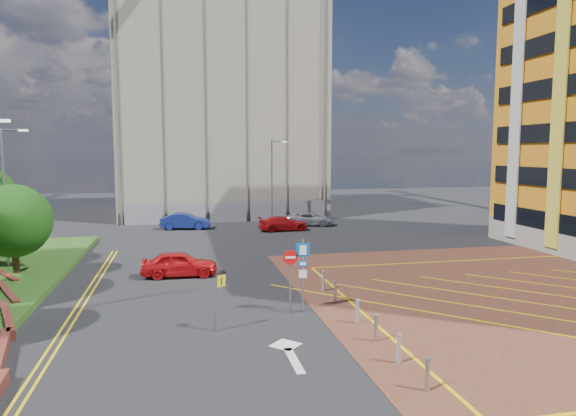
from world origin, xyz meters
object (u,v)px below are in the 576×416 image
object	(u,v)px
car_red_back	(283,224)
car_blue_back	(185,221)
warning_sign	(218,295)
sign_cluster	(298,268)
car_silver_back	(310,219)
tree_c	(14,221)
lamp_left_far	(6,192)
lamp_back	(273,179)
car_red_left	(179,264)

from	to	relation	value
car_red_back	car_blue_back	bearing A→B (deg)	68.42
warning_sign	car_blue_back	bearing A→B (deg)	91.96
sign_cluster	car_silver_back	size ratio (longest dim) A/B	0.70
car_red_back	tree_c	bearing A→B (deg)	123.85
lamp_left_far	car_blue_back	distance (m)	18.07
tree_c	car_silver_back	world-z (taller)	tree_c
tree_c	lamp_back	world-z (taller)	lamp_back
car_red_left	car_blue_back	xyz separation A→B (m)	(0.54, 17.73, 0.01)
lamp_left_far	car_blue_back	world-z (taller)	lamp_left_far
lamp_left_far	car_red_left	size ratio (longest dim) A/B	1.92
sign_cluster	car_silver_back	distance (m)	26.29
car_silver_back	lamp_back	bearing A→B (deg)	81.41
car_silver_back	car_blue_back	bearing A→B (deg)	108.93
car_blue_back	car_red_back	distance (m)	8.83
warning_sign	car_red_back	distance (m)	25.48
car_red_back	warning_sign	bearing A→B (deg)	159.10
sign_cluster	car_blue_back	bearing A→B (deg)	100.03
sign_cluster	car_red_left	bearing A→B (deg)	123.31
sign_cluster	car_blue_back	distance (m)	25.81
lamp_left_far	sign_cluster	size ratio (longest dim) A/B	2.50
lamp_back	car_red_left	bearing A→B (deg)	-114.46
lamp_back	car_red_left	xyz separation A→B (m)	(-8.81, -19.37, -3.65)
tree_c	car_red_left	size ratio (longest dim) A/B	1.18
lamp_back	warning_sign	world-z (taller)	lamp_back
lamp_left_far	car_silver_back	world-z (taller)	lamp_left_far
lamp_back	car_blue_back	xyz separation A→B (m)	(-8.27, -1.63, -3.64)
tree_c	car_red_back	size ratio (longest dim) A/B	1.12
warning_sign	car_blue_back	world-z (taller)	warning_sign
sign_cluster	car_red_left	distance (m)	9.24
car_red_left	car_silver_back	world-z (taller)	car_red_left
lamp_left_far	warning_sign	world-z (taller)	lamp_left_far
car_red_back	car_silver_back	world-z (taller)	car_red_back
car_red_left	sign_cluster	bearing A→B (deg)	-144.33
lamp_back	car_blue_back	bearing A→B (deg)	-168.85
tree_c	car_silver_back	bearing A→B (deg)	38.04
sign_cluster	car_red_back	world-z (taller)	sign_cluster
car_red_back	car_silver_back	distance (m)	4.05
tree_c	lamp_back	size ratio (longest dim) A/B	0.61
car_blue_back	lamp_back	bearing A→B (deg)	-70.59
lamp_back	car_blue_back	world-z (taller)	lamp_back
car_red_left	car_silver_back	distance (m)	21.37
car_red_left	car_red_back	world-z (taller)	car_red_left
lamp_back	car_silver_back	size ratio (longest dim) A/B	1.76
car_red_left	lamp_back	bearing A→B (deg)	-22.10
sign_cluster	car_red_left	world-z (taller)	sign_cluster
car_blue_back	car_red_back	xyz separation A→B (m)	(8.41, -2.69, -0.09)
sign_cluster	lamp_back	bearing A→B (deg)	82.03
warning_sign	car_red_back	size ratio (longest dim) A/B	0.51
lamp_back	car_blue_back	distance (m)	9.18
warning_sign	car_blue_back	xyz separation A→B (m)	(-0.92, 27.04, -0.71)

